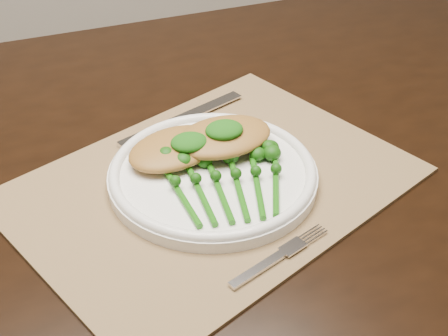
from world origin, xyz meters
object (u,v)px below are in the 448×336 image
object	(u,v)px
placemat	(212,184)
chicken_fillet_left	(174,148)
dinner_plate	(213,173)
broccolini_bundle	(229,189)
dining_table	(162,323)

from	to	relation	value
placemat	chicken_fillet_left	bearing A→B (deg)	101.14
placemat	dinner_plate	size ratio (longest dim) A/B	1.81
chicken_fillet_left	broccolini_bundle	bearing A→B (deg)	-83.60
chicken_fillet_left	broccolini_bundle	distance (m)	0.11
dinner_plate	chicken_fillet_left	distance (m)	0.06
broccolini_bundle	placemat	bearing A→B (deg)	108.76
placemat	broccolini_bundle	size ratio (longest dim) A/B	2.88
placemat	broccolini_bundle	distance (m)	0.05
broccolini_bundle	dining_table	bearing A→B (deg)	124.35
dinner_plate	chicken_fillet_left	xyz separation A→B (m)	(-0.04, 0.05, 0.02)
dining_table	dinner_plate	distance (m)	0.41
dinner_plate	chicken_fillet_left	world-z (taller)	chicken_fillet_left
placemat	broccolini_bundle	xyz separation A→B (m)	(0.01, -0.04, 0.02)
chicken_fillet_left	dining_table	bearing A→B (deg)	102.20
placemat	chicken_fillet_left	size ratio (longest dim) A/B	3.76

